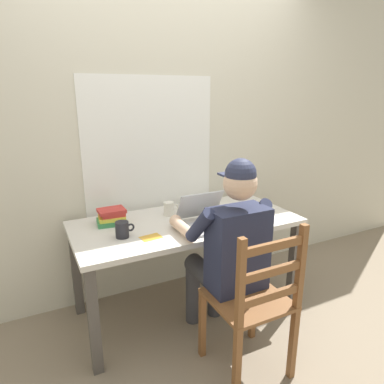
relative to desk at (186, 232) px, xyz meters
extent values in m
plane|color=gray|center=(0.00, 0.00, -0.63)|extent=(8.00, 8.00, 0.00)
cube|color=beige|center=(0.00, 0.45, 0.67)|extent=(6.00, 0.04, 2.60)
cube|color=white|center=(-0.10, 0.43, 0.56)|extent=(1.03, 0.01, 1.04)
cube|color=beige|center=(-0.10, 0.42, 0.02)|extent=(1.09, 0.06, 0.04)
cube|color=beige|center=(0.00, 0.00, 0.07)|extent=(1.58, 0.74, 0.03)
cube|color=#4C4742|center=(-0.74, -0.32, -0.29)|extent=(0.06, 0.06, 0.69)
cube|color=#4C4742|center=(0.74, -0.32, -0.29)|extent=(0.06, 0.06, 0.69)
cube|color=#4C4742|center=(-0.74, 0.32, -0.29)|extent=(0.06, 0.06, 0.69)
cube|color=#4C4742|center=(0.74, 0.32, -0.29)|extent=(0.06, 0.06, 0.69)
cube|color=#232842|center=(0.07, -0.55, 0.09)|extent=(0.34, 0.20, 0.50)
sphere|color=#DBB293|center=(0.07, -0.55, 0.48)|extent=(0.19, 0.19, 0.19)
sphere|color=#282D47|center=(0.07, -0.55, 0.53)|extent=(0.17, 0.17, 0.17)
cube|color=#282D47|center=(0.07, -0.46, 0.51)|extent=(0.13, 0.10, 0.01)
cylinder|color=#38383D|center=(-0.02, -0.35, -0.16)|extent=(0.13, 0.40, 0.13)
cylinder|color=#38383D|center=(0.16, -0.35, -0.16)|extent=(0.13, 0.40, 0.13)
cylinder|color=#38383D|center=(-0.02, -0.15, -0.40)|extent=(0.10, 0.10, 0.47)
cylinder|color=#38383D|center=(0.16, -0.15, -0.40)|extent=(0.10, 0.10, 0.47)
cylinder|color=#232842|center=(-0.13, -0.46, 0.24)|extent=(0.10, 0.25, 0.25)
cylinder|color=#DBB293|center=(-0.13, -0.23, 0.14)|extent=(0.07, 0.28, 0.07)
sphere|color=#DBB293|center=(-0.12, -0.09, 0.14)|extent=(0.08, 0.08, 0.08)
cylinder|color=#232842|center=(0.27, -0.46, 0.24)|extent=(0.10, 0.25, 0.25)
cylinder|color=#DBB293|center=(0.27, -0.23, 0.14)|extent=(0.07, 0.28, 0.07)
sphere|color=#DBB293|center=(0.26, -0.09, 0.14)|extent=(0.08, 0.08, 0.08)
cube|color=brown|center=(0.07, -0.67, -0.17)|extent=(0.42, 0.42, 0.02)
cube|color=brown|center=(0.26, -0.48, -0.41)|extent=(0.04, 0.04, 0.45)
cube|color=brown|center=(-0.12, -0.48, -0.41)|extent=(0.04, 0.04, 0.45)
cube|color=brown|center=(0.26, -0.86, -0.41)|extent=(0.04, 0.04, 0.45)
cube|color=brown|center=(-0.12, -0.86, -0.41)|extent=(0.04, 0.04, 0.45)
cube|color=brown|center=(0.26, -0.86, 0.08)|extent=(0.04, 0.04, 0.48)
cube|color=brown|center=(-0.12, -0.86, 0.08)|extent=(0.04, 0.04, 0.48)
cube|color=brown|center=(0.07, -0.86, -0.04)|extent=(0.36, 0.02, 0.04)
cube|color=brown|center=(0.07, -0.86, 0.10)|extent=(0.36, 0.02, 0.04)
cube|color=brown|center=(0.07, -0.86, 0.24)|extent=(0.36, 0.02, 0.04)
cube|color=#ADAFB2|center=(0.09, -0.20, 0.10)|extent=(0.33, 0.23, 0.02)
cube|color=silver|center=(0.09, -0.20, 0.11)|extent=(0.29, 0.17, 0.00)
cube|color=#ADAFB2|center=(0.09, -0.04, 0.20)|extent=(0.33, 0.11, 0.20)
cube|color=#4C515B|center=(0.09, -0.04, 0.20)|extent=(0.29, 0.09, 0.17)
ellipsoid|color=black|center=(0.38, -0.18, 0.10)|extent=(0.06, 0.10, 0.03)
cylinder|color=silver|center=(-0.07, 0.15, 0.14)|extent=(0.08, 0.08, 0.10)
torus|color=silver|center=(-0.02, 0.15, 0.14)|extent=(0.05, 0.01, 0.05)
cylinder|color=black|center=(-0.49, -0.09, 0.14)|extent=(0.08, 0.08, 0.10)
torus|color=black|center=(-0.43, -0.09, 0.14)|extent=(0.05, 0.01, 0.05)
cube|color=#38844C|center=(-0.49, 0.17, 0.10)|extent=(0.21, 0.17, 0.03)
cube|color=gold|center=(-0.49, 0.17, 0.13)|extent=(0.19, 0.16, 0.03)
cube|color=#BC332D|center=(-0.48, 0.17, 0.16)|extent=(0.16, 0.13, 0.02)
cube|color=#BC332D|center=(-0.48, 0.18, 0.18)|extent=(0.18, 0.14, 0.02)
cube|color=silver|center=(0.52, -0.04, 0.09)|extent=(0.28, 0.22, 0.01)
cube|color=gold|center=(-0.33, -0.17, 0.09)|extent=(0.14, 0.11, 0.00)
camera|label=1|loc=(-0.98, -2.06, 0.96)|focal=32.16mm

